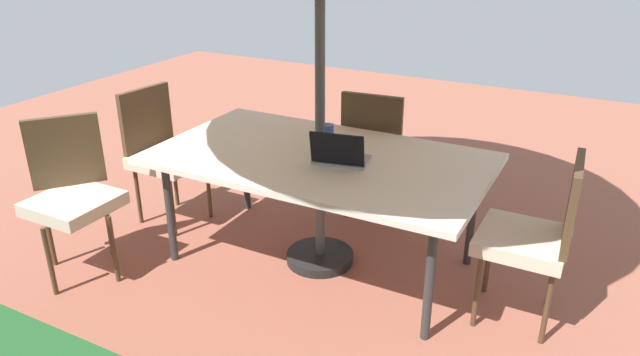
# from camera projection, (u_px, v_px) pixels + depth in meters

# --- Properties ---
(ground_plane) EXTENTS (10.00, 10.00, 0.02)m
(ground_plane) POSITION_uv_depth(u_px,v_px,m) (320.00, 262.00, 3.92)
(ground_plane) COLOR #935442
(dining_table) EXTENTS (2.03, 1.16, 0.75)m
(dining_table) POSITION_uv_depth(u_px,v_px,m) (320.00, 163.00, 3.64)
(dining_table) COLOR silver
(dining_table) RESTS_ON ground_plane
(chair_west) EXTENTS (0.47, 0.46, 0.98)m
(chair_west) POSITION_uv_depth(u_px,v_px,m) (536.00, 232.00, 3.14)
(chair_west) COLOR beige
(chair_west) RESTS_ON ground_plane
(chair_east) EXTENTS (0.48, 0.47, 0.98)m
(chair_east) POSITION_uv_depth(u_px,v_px,m) (163.00, 149.00, 4.27)
(chair_east) COLOR beige
(chair_east) RESTS_ON ground_plane
(chair_south) EXTENTS (0.47, 0.48, 0.98)m
(chair_south) POSITION_uv_depth(u_px,v_px,m) (377.00, 147.00, 4.31)
(chair_south) COLOR beige
(chair_south) RESTS_ON ground_plane
(chair_northeast) EXTENTS (0.58, 0.58, 0.98)m
(chair_northeast) POSITION_uv_depth(u_px,v_px,m) (72.00, 190.00, 3.62)
(chair_northeast) COLOR beige
(chair_northeast) RESTS_ON ground_plane
(laptop) EXTENTS (0.36, 0.30, 0.21)m
(laptop) POSITION_uv_depth(u_px,v_px,m) (340.00, 156.00, 3.48)
(laptop) COLOR gray
(laptop) RESTS_ON dining_table
(cup) EXTENTS (0.08, 0.08, 0.12)m
(cup) POSITION_uv_depth(u_px,v_px,m) (327.00, 133.00, 3.81)
(cup) COLOR #334C99
(cup) RESTS_ON dining_table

